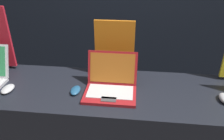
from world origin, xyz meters
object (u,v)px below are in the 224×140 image
Objects in this scene: mouse_front at (8,89)px; promo_stand_middle at (115,50)px; laptop_middle at (112,84)px; mouse_middle at (75,90)px.

mouse_front is 0.78m from promo_stand_middle.
laptop_middle is at bearing -90.00° from promo_stand_middle.
promo_stand_middle is at bearing 23.65° from mouse_front.
mouse_middle is at bearing -170.68° from laptop_middle.
mouse_middle is 0.40m from promo_stand_middle.
mouse_front is at bearing -173.93° from laptop_middle.
mouse_front is 0.45m from mouse_middle.
mouse_front is 0.70m from laptop_middle.
mouse_middle is (0.45, 0.03, -0.00)m from mouse_front.
promo_stand_middle is at bearing 90.00° from laptop_middle.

